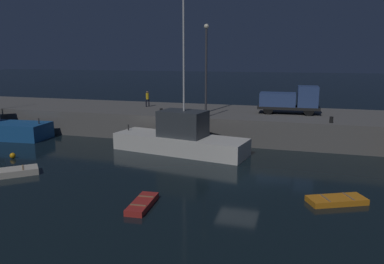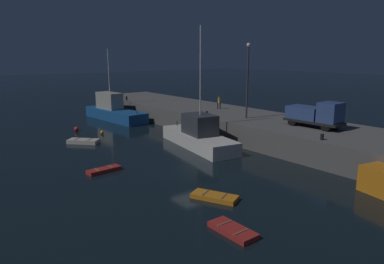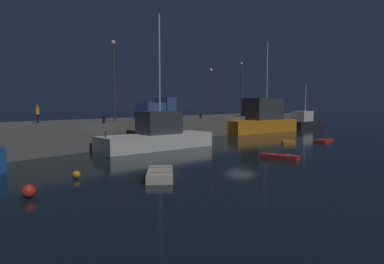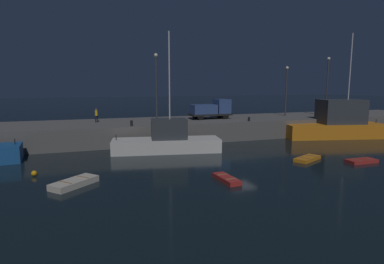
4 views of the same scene
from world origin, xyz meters
name	(u,v)px [view 4 (image 4 of 4)]	position (x,y,z in m)	size (l,w,h in m)	color
ground_plane	(240,159)	(0.00, 0.00, 0.00)	(320.00, 320.00, 0.00)	black
pier_quay	(193,128)	(0.00, 13.11, 1.14)	(73.80, 9.59, 2.28)	#5B5956
fishing_trawler_red	(336,123)	(17.23, 7.00, 1.81)	(13.25, 6.75, 13.03)	orange
fishing_boat_white	(167,141)	(-5.47, 5.33, 1.14)	(11.10, 4.90, 11.80)	silver
dinghy_orange_near	(226,179)	(-3.96, -5.57, 0.15)	(1.11, 2.74, 0.34)	#B22823
rowboat_white_mid	(307,159)	(5.51, -2.28, 0.15)	(3.18, 2.34, 0.34)	orange
dinghy_red_small	(361,161)	(9.41, -4.47, 0.14)	(2.72, 1.18, 0.32)	#B22823
rowboat_blue_far	(74,183)	(-14.05, -3.31, 0.21)	(3.26, 3.15, 0.45)	beige
mooring_buoy_near	(34,173)	(-16.93, 0.06, 0.21)	(0.42, 0.42, 0.42)	orange
lamp_post_west	(156,82)	(-5.09, 11.76, 6.97)	(0.44, 0.44, 8.03)	#38383D
lamp_post_east	(286,87)	(14.14, 13.54, 6.44)	(0.44, 0.44, 7.01)	#38383D
lamp_post_central	(327,82)	(19.47, 11.51, 7.09)	(0.44, 0.44, 8.25)	#38383D
utility_truck	(212,109)	(2.54, 13.15, 3.55)	(5.58, 2.27, 2.55)	black
dockworker	(96,114)	(-11.93, 13.92, 3.22)	(0.42, 0.42, 1.64)	black
bollard_west	(132,123)	(-8.49, 8.95, 2.59)	(0.28, 0.28, 0.61)	black
bollard_east	(249,119)	(5.84, 9.11, 2.53)	(0.28, 0.28, 0.50)	black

